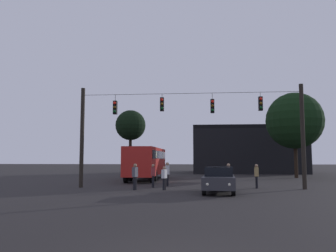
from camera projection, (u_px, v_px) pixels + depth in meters
ground_plane at (192, 180)px, 31.04m from camera, size 168.00×168.00×0.00m
overhead_signal_span at (189, 128)px, 23.19m from camera, size 15.47×0.44×7.05m
city_bus at (147, 160)px, 32.26m from camera, size 2.57×11.00×3.00m
car_near_right at (219, 179)px, 19.86m from camera, size 2.11×4.44×1.52m
pedestrian_crossing_left at (135, 175)px, 21.60m from camera, size 0.36×0.42×1.69m
pedestrian_crossing_center at (229, 174)px, 23.39m from camera, size 0.31×0.40×1.68m
pedestrian_crossing_right at (153, 174)px, 23.53m from camera, size 0.33×0.41×1.62m
pedestrian_near_bus at (164, 177)px, 21.63m from camera, size 0.36×0.42×1.52m
pedestrian_trailing at (167, 173)px, 24.62m from camera, size 0.33×0.41×1.74m
pedestrian_far_side at (256, 175)px, 22.89m from camera, size 0.24×0.36×1.63m
corner_building at (245, 150)px, 48.48m from camera, size 14.89×11.13×6.41m
tree_left_silhouette at (294, 121)px, 35.51m from camera, size 5.95×5.95×8.96m
tree_behind_building at (131, 126)px, 47.00m from camera, size 4.21×4.21×8.74m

